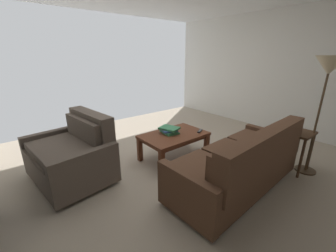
{
  "coord_description": "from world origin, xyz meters",
  "views": [
    {
      "loc": [
        1.96,
        2.37,
        1.65
      ],
      "look_at": [
        0.38,
        0.44,
        0.8
      ],
      "focal_mm": 22.42,
      "sensor_mm": 36.0,
      "label": 1
    }
  ],
  "objects_px": {
    "loveseat_near": "(74,154)",
    "end_table": "(295,140)",
    "coffee_table": "(174,138)",
    "book_stack": "(169,130)",
    "floor_lamp": "(328,74)",
    "coffee_mug": "(293,128)",
    "tv_remote": "(200,131)",
    "sofa_main": "(242,164)"
  },
  "relations": [
    {
      "from": "coffee_table",
      "to": "book_stack",
      "type": "xyz_separation_m",
      "value": [
        0.03,
        -0.09,
        0.12
      ]
    },
    {
      "from": "sofa_main",
      "to": "loveseat_near",
      "type": "distance_m",
      "value": 2.22
    },
    {
      "from": "book_stack",
      "to": "sofa_main",
      "type": "bearing_deg",
      "value": 95.69
    },
    {
      "from": "floor_lamp",
      "to": "book_stack",
      "type": "bearing_deg",
      "value": -52.16
    },
    {
      "from": "book_stack",
      "to": "tv_remote",
      "type": "xyz_separation_m",
      "value": [
        -0.44,
        0.27,
        -0.04
      ]
    },
    {
      "from": "book_stack",
      "to": "end_table",
      "type": "bearing_deg",
      "value": 128.48
    },
    {
      "from": "sofa_main",
      "to": "tv_remote",
      "type": "xyz_separation_m",
      "value": [
        -0.32,
        -1.0,
        0.08
      ]
    },
    {
      "from": "coffee_mug",
      "to": "tv_remote",
      "type": "height_order",
      "value": "coffee_mug"
    },
    {
      "from": "loveseat_near",
      "to": "end_table",
      "type": "height_order",
      "value": "loveseat_near"
    },
    {
      "from": "coffee_table",
      "to": "book_stack",
      "type": "height_order",
      "value": "book_stack"
    },
    {
      "from": "end_table",
      "to": "coffee_table",
      "type": "bearing_deg",
      "value": -50.56
    },
    {
      "from": "loveseat_near",
      "to": "end_table",
      "type": "xyz_separation_m",
      "value": [
        -2.58,
        1.81,
        0.11
      ]
    },
    {
      "from": "coffee_table",
      "to": "loveseat_near",
      "type": "bearing_deg",
      "value": -16.37
    },
    {
      "from": "end_table",
      "to": "tv_remote",
      "type": "relative_size",
      "value": 3.74
    },
    {
      "from": "loveseat_near",
      "to": "book_stack",
      "type": "xyz_separation_m",
      "value": [
        -1.41,
        0.34,
        0.11
      ]
    },
    {
      "from": "loveseat_near",
      "to": "coffee_table",
      "type": "relative_size",
      "value": 1.18
    },
    {
      "from": "loveseat_near",
      "to": "floor_lamp",
      "type": "height_order",
      "value": "floor_lamp"
    },
    {
      "from": "loveseat_near",
      "to": "end_table",
      "type": "bearing_deg",
      "value": 144.98
    },
    {
      "from": "end_table",
      "to": "sofa_main",
      "type": "bearing_deg",
      "value": -11.06
    },
    {
      "from": "book_stack",
      "to": "coffee_mug",
      "type": "bearing_deg",
      "value": 128.0
    },
    {
      "from": "loveseat_near",
      "to": "coffee_table",
      "type": "xyz_separation_m",
      "value": [
        -1.44,
        0.42,
        -0.01
      ]
    },
    {
      "from": "coffee_mug",
      "to": "tv_remote",
      "type": "xyz_separation_m",
      "value": [
        0.67,
        -1.16,
        -0.22
      ]
    },
    {
      "from": "coffee_table",
      "to": "book_stack",
      "type": "bearing_deg",
      "value": -70.3
    },
    {
      "from": "sofa_main",
      "to": "tv_remote",
      "type": "distance_m",
      "value": 1.05
    },
    {
      "from": "loveseat_near",
      "to": "tv_remote",
      "type": "height_order",
      "value": "loveseat_near"
    },
    {
      "from": "sofa_main",
      "to": "tv_remote",
      "type": "relative_size",
      "value": 12.15
    },
    {
      "from": "coffee_table",
      "to": "tv_remote",
      "type": "distance_m",
      "value": 0.46
    },
    {
      "from": "sofa_main",
      "to": "coffee_table",
      "type": "relative_size",
      "value": 1.89
    },
    {
      "from": "coffee_mug",
      "to": "book_stack",
      "type": "distance_m",
      "value": 1.82
    },
    {
      "from": "coffee_table",
      "to": "end_table",
      "type": "xyz_separation_m",
      "value": [
        -1.14,
        1.38,
        0.11
      ]
    },
    {
      "from": "coffee_mug",
      "to": "coffee_table",
      "type": "bearing_deg",
      "value": -51.03
    },
    {
      "from": "sofa_main",
      "to": "floor_lamp",
      "type": "xyz_separation_m",
      "value": [
        -1.15,
        0.38,
        1.05
      ]
    },
    {
      "from": "sofa_main",
      "to": "tv_remote",
      "type": "bearing_deg",
      "value": -107.73
    },
    {
      "from": "coffee_table",
      "to": "end_table",
      "type": "bearing_deg",
      "value": 129.44
    },
    {
      "from": "sofa_main",
      "to": "loveseat_near",
      "type": "height_order",
      "value": "loveseat_near"
    },
    {
      "from": "coffee_mug",
      "to": "loveseat_near",
      "type": "bearing_deg",
      "value": -34.95
    },
    {
      "from": "loveseat_near",
      "to": "tv_remote",
      "type": "bearing_deg",
      "value": 161.88
    },
    {
      "from": "end_table",
      "to": "coffee_mug",
      "type": "relative_size",
      "value": 5.98
    },
    {
      "from": "loveseat_near",
      "to": "coffee_table",
      "type": "bearing_deg",
      "value": 163.63
    },
    {
      "from": "loveseat_near",
      "to": "floor_lamp",
      "type": "distance_m",
      "value": 3.5
    },
    {
      "from": "floor_lamp",
      "to": "sofa_main",
      "type": "bearing_deg",
      "value": -18.26
    },
    {
      "from": "floor_lamp",
      "to": "coffee_mug",
      "type": "bearing_deg",
      "value": -53.26
    }
  ]
}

